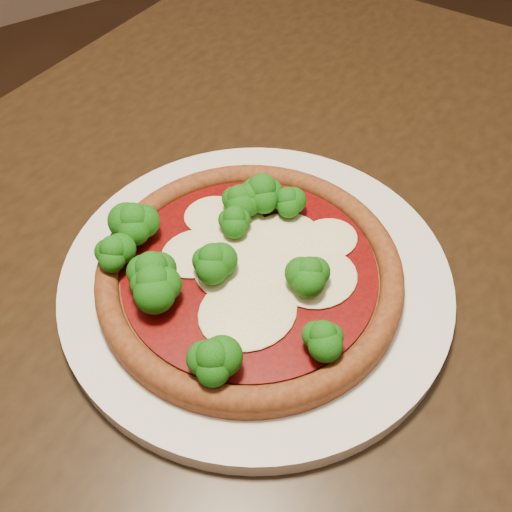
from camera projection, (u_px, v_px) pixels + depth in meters
floor at (284, 406)px, 1.25m from camera, size 4.00×4.00×0.00m
dining_table at (207, 346)px, 0.59m from camera, size 1.48×1.23×0.75m
plate at (256, 278)px, 0.52m from camera, size 0.35×0.35×0.02m
pizza at (241, 266)px, 0.49m from camera, size 0.27×0.27×0.06m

